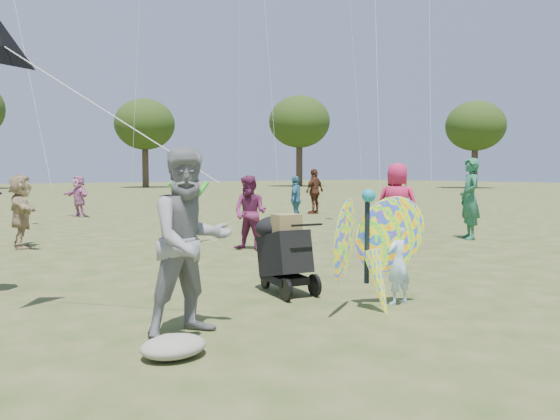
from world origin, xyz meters
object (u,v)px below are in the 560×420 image
(crowd_a, at_px, (397,206))
(crowd_h, at_px, (315,191))
(adult_man, at_px, (190,241))
(alien_kite, at_px, (189,202))
(crowd_j, at_px, (79,196))
(butterfly_kite, at_px, (372,251))
(crowd_d, at_px, (21,211))
(child_girl, at_px, (399,264))
(crowd_c, at_px, (296,200))
(crowd_f, at_px, (470,199))
(crowd_e, at_px, (250,213))
(jogging_stroller, at_px, (282,249))

(crowd_a, xyz_separation_m, crowd_h, (5.05, 8.70, -0.03))
(adult_man, relative_size, alien_kite, 1.09)
(crowd_j, xyz_separation_m, butterfly_kite, (-1.30, -16.10, -0.05))
(crowd_d, bearing_deg, crowd_a, -121.82)
(child_girl, relative_size, crowd_c, 0.67)
(crowd_d, bearing_deg, crowd_f, -111.11)
(child_girl, xyz_separation_m, crowd_h, (8.70, 11.94, 0.38))
(crowd_d, bearing_deg, butterfly_kite, -158.59)
(child_girl, xyz_separation_m, crowd_d, (-2.70, 8.29, 0.29))
(adult_man, xyz_separation_m, crowd_c, (8.31, 8.85, -0.19))
(adult_man, bearing_deg, alien_kite, 62.92)
(crowd_d, height_order, butterfly_kite, crowd_d)
(adult_man, distance_m, crowd_h, 16.19)
(crowd_d, bearing_deg, crowd_h, -65.56)
(crowd_f, bearing_deg, adult_man, -35.12)
(crowd_f, xyz_separation_m, butterfly_kite, (-7.01, -3.47, -0.28))
(adult_man, height_order, crowd_d, adult_man)
(adult_man, distance_m, crowd_a, 6.92)
(crowd_e, bearing_deg, crowd_h, 104.42)
(crowd_a, relative_size, alien_kite, 1.06)
(crowd_d, bearing_deg, crowd_c, -76.69)
(adult_man, bearing_deg, crowd_d, 90.10)
(crowd_f, bearing_deg, child_girl, -25.53)
(crowd_a, height_order, crowd_e, crowd_a)
(child_girl, distance_m, butterfly_kite, 0.55)
(crowd_j, bearing_deg, crowd_c, 20.43)
(crowd_h, height_order, butterfly_kite, crowd_h)
(crowd_d, xyz_separation_m, jogging_stroller, (1.89, -6.94, -0.19))
(crowd_a, bearing_deg, alien_kite, 12.33)
(crowd_c, bearing_deg, crowd_d, -33.69)
(crowd_d, height_order, crowd_h, crowd_h)
(adult_man, xyz_separation_m, jogging_stroller, (1.86, 0.94, -0.34))
(crowd_h, bearing_deg, jogging_stroller, 33.54)
(crowd_d, relative_size, crowd_f, 0.80)
(crowd_a, height_order, jogging_stroller, crowd_a)
(crowd_a, relative_size, crowd_d, 1.15)
(crowd_e, xyz_separation_m, crowd_h, (7.59, 6.90, 0.10))
(jogging_stroller, bearing_deg, child_girl, -48.93)
(crowd_e, xyz_separation_m, alien_kite, (-0.60, 1.62, 0.18))
(child_girl, height_order, crowd_c, crowd_c)
(crowd_f, relative_size, jogging_stroller, 1.82)
(jogging_stroller, bearing_deg, butterfly_kite, -67.51)
(crowd_f, distance_m, crowd_h, 8.78)
(crowd_a, bearing_deg, crowd_e, 24.49)
(crowd_c, relative_size, crowd_h, 0.86)
(crowd_e, xyz_separation_m, jogging_stroller, (-1.92, -3.70, -0.18))
(adult_man, height_order, crowd_h, adult_man)
(crowd_a, height_order, crowd_d, crowd_a)
(crowd_d, bearing_deg, alien_kite, -110.16)
(child_girl, height_order, adult_man, adult_man)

